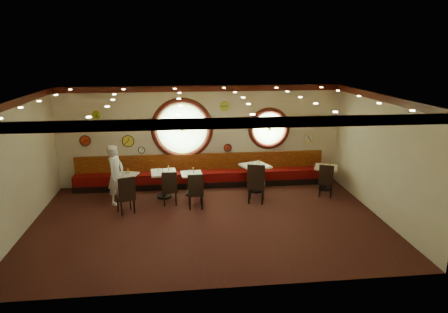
% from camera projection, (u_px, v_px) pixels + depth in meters
% --- Properties ---
extents(floor, '(9.00, 6.00, 0.00)m').
position_uv_depth(floor, '(209.00, 221.00, 10.32)').
color(floor, black).
rests_on(floor, ground).
extents(ceiling, '(9.00, 6.00, 0.02)m').
position_uv_depth(ceiling, '(207.00, 97.00, 9.47)').
color(ceiling, gold).
rests_on(ceiling, wall_back).
extents(wall_back, '(9.00, 0.02, 3.20)m').
position_uv_depth(wall_back, '(201.00, 136.00, 12.77)').
color(wall_back, beige).
rests_on(wall_back, floor).
extents(wall_front, '(9.00, 0.02, 3.20)m').
position_uv_depth(wall_front, '(221.00, 208.00, 7.02)').
color(wall_front, beige).
rests_on(wall_front, floor).
extents(wall_left, '(0.02, 6.00, 3.20)m').
position_uv_depth(wall_left, '(18.00, 168.00, 9.41)').
color(wall_left, beige).
rests_on(wall_left, floor).
extents(wall_right, '(0.02, 6.00, 3.20)m').
position_uv_depth(wall_right, '(380.00, 156.00, 10.38)').
color(wall_right, beige).
rests_on(wall_right, floor).
extents(molding_back, '(9.00, 0.10, 0.18)m').
position_uv_depth(molding_back, '(201.00, 89.00, 12.32)').
color(molding_back, '#3C100A').
rests_on(molding_back, wall_back).
extents(molding_front, '(9.00, 0.10, 0.18)m').
position_uv_depth(molding_front, '(220.00, 123.00, 6.67)').
color(molding_front, '#3C100A').
rests_on(molding_front, wall_back).
extents(molding_left, '(0.10, 6.00, 0.18)m').
position_uv_depth(molding_left, '(11.00, 104.00, 9.02)').
color(molding_left, '#3C100A').
rests_on(molding_left, wall_back).
extents(molding_right, '(0.10, 6.00, 0.18)m').
position_uv_depth(molding_right, '(385.00, 98.00, 9.97)').
color(molding_right, '#3C100A').
rests_on(molding_right, wall_back).
extents(banquette_base, '(8.00, 0.55, 0.20)m').
position_uv_depth(banquette_base, '(202.00, 183.00, 12.90)').
color(banquette_base, black).
rests_on(banquette_base, floor).
extents(banquette_seat, '(8.00, 0.55, 0.30)m').
position_uv_depth(banquette_seat, '(202.00, 176.00, 12.83)').
color(banquette_seat, '#5D0808').
rests_on(banquette_seat, banquette_base).
extents(banquette_back, '(8.00, 0.10, 0.55)m').
position_uv_depth(banquette_back, '(202.00, 162.00, 12.94)').
color(banquette_back, '#5F0B07').
rests_on(banquette_back, wall_back).
extents(porthole_left_glass, '(1.66, 0.02, 1.66)m').
position_uv_depth(porthole_left_glass, '(182.00, 129.00, 12.63)').
color(porthole_left_glass, '#93D580').
rests_on(porthole_left_glass, wall_back).
extents(porthole_left_frame, '(1.98, 0.18, 1.98)m').
position_uv_depth(porthole_left_frame, '(182.00, 129.00, 12.62)').
color(porthole_left_frame, '#3C100A').
rests_on(porthole_left_frame, wall_back).
extents(porthole_left_ring, '(1.61, 0.03, 1.61)m').
position_uv_depth(porthole_left_ring, '(182.00, 129.00, 12.59)').
color(porthole_left_ring, gold).
rests_on(porthole_left_ring, wall_back).
extents(porthole_right_glass, '(1.10, 0.02, 1.10)m').
position_uv_depth(porthole_right_glass, '(269.00, 128.00, 12.95)').
color(porthole_right_glass, '#93D580').
rests_on(porthole_right_glass, wall_back).
extents(porthole_right_frame, '(1.38, 0.18, 1.38)m').
position_uv_depth(porthole_right_frame, '(269.00, 128.00, 12.93)').
color(porthole_right_frame, '#3C100A').
rests_on(porthole_right_frame, wall_back).
extents(porthole_right_ring, '(1.09, 0.03, 1.09)m').
position_uv_depth(porthole_right_ring, '(269.00, 129.00, 12.91)').
color(porthole_right_ring, gold).
rests_on(porthole_right_ring, wall_back).
extents(wall_clock_0, '(0.34, 0.03, 0.34)m').
position_uv_depth(wall_clock_0, '(309.00, 138.00, 13.15)').
color(wall_clock_0, silver).
rests_on(wall_clock_0, wall_back).
extents(wall_clock_1, '(0.26, 0.03, 0.26)m').
position_uv_depth(wall_clock_1, '(96.00, 115.00, 12.19)').
color(wall_clock_1, '#A4C226').
rests_on(wall_clock_1, wall_back).
extents(wall_clock_2, '(0.24, 0.03, 0.24)m').
position_uv_depth(wall_clock_2, '(228.00, 148.00, 12.93)').
color(wall_clock_2, red).
rests_on(wall_clock_2, wall_back).
extents(wall_clock_3, '(0.30, 0.03, 0.30)m').
position_uv_depth(wall_clock_3, '(225.00, 106.00, 12.56)').
color(wall_clock_3, '#B0D141').
rests_on(wall_clock_3, wall_back).
extents(wall_clock_4, '(0.36, 0.03, 0.36)m').
position_uv_depth(wall_clock_4, '(128.00, 141.00, 12.51)').
color(wall_clock_4, yellow).
rests_on(wall_clock_4, wall_back).
extents(wall_clock_5, '(0.32, 0.03, 0.32)m').
position_uv_depth(wall_clock_5, '(85.00, 141.00, 12.36)').
color(wall_clock_5, '#B53112').
rests_on(wall_clock_5, wall_back).
extents(wall_clock_6, '(0.22, 0.03, 0.22)m').
position_uv_depth(wall_clock_6, '(243.00, 125.00, 12.78)').
color(wall_clock_6, gold).
rests_on(wall_clock_6, wall_back).
extents(wall_clock_7, '(0.20, 0.03, 0.20)m').
position_uv_depth(wall_clock_7, '(142.00, 150.00, 12.63)').
color(wall_clock_7, white).
rests_on(wall_clock_7, wall_back).
extents(table_a, '(0.74, 0.74, 0.66)m').
position_uv_depth(table_a, '(127.00, 182.00, 12.03)').
color(table_a, black).
rests_on(table_a, floor).
extents(table_b, '(0.79, 0.79, 0.80)m').
position_uv_depth(table_b, '(164.00, 181.00, 11.83)').
color(table_b, black).
rests_on(table_b, floor).
extents(table_c, '(0.67, 0.67, 0.68)m').
position_uv_depth(table_c, '(192.00, 181.00, 12.06)').
color(table_c, black).
rests_on(table_c, floor).
extents(table_d, '(0.99, 0.99, 0.85)m').
position_uv_depth(table_d, '(255.00, 175.00, 12.35)').
color(table_d, black).
rests_on(table_d, floor).
extents(table_e, '(0.89, 0.89, 0.75)m').
position_uv_depth(table_e, '(326.00, 175.00, 12.52)').
color(table_e, black).
rests_on(table_e, floor).
extents(chair_a, '(0.58, 0.58, 0.65)m').
position_uv_depth(chair_a, '(126.00, 193.00, 10.60)').
color(chair_a, black).
rests_on(chair_a, floor).
extents(chair_b, '(0.44, 0.44, 0.62)m').
position_uv_depth(chair_b, '(170.00, 186.00, 11.22)').
color(chair_b, black).
rests_on(chair_b, floor).
extents(chair_c, '(0.44, 0.44, 0.63)m').
position_uv_depth(chair_c, '(196.00, 189.00, 10.96)').
color(chair_c, black).
rests_on(chair_c, floor).
extents(chair_d, '(0.61, 0.61, 0.73)m').
position_uv_depth(chair_d, '(256.00, 181.00, 11.34)').
color(chair_d, black).
rests_on(chair_d, floor).
extents(chair_e, '(0.56, 0.56, 0.62)m').
position_uv_depth(chair_e, '(326.00, 178.00, 11.86)').
color(chair_e, black).
rests_on(chair_e, floor).
extents(condiment_a_salt, '(0.03, 0.03, 0.09)m').
position_uv_depth(condiment_a_salt, '(126.00, 173.00, 11.99)').
color(condiment_a_salt, silver).
rests_on(condiment_a_salt, table_a).
extents(condiment_b_salt, '(0.04, 0.04, 0.11)m').
position_uv_depth(condiment_b_salt, '(159.00, 170.00, 11.77)').
color(condiment_b_salt, silver).
rests_on(condiment_b_salt, table_b).
extents(condiment_c_salt, '(0.03, 0.03, 0.10)m').
position_uv_depth(condiment_c_salt, '(189.00, 171.00, 12.06)').
color(condiment_c_salt, silver).
rests_on(condiment_c_salt, table_c).
extents(condiment_d_salt, '(0.03, 0.03, 0.09)m').
position_uv_depth(condiment_d_salt, '(253.00, 163.00, 12.29)').
color(condiment_d_salt, silver).
rests_on(condiment_d_salt, table_d).
extents(condiment_a_pepper, '(0.04, 0.04, 0.10)m').
position_uv_depth(condiment_a_pepper, '(127.00, 172.00, 11.97)').
color(condiment_a_pepper, silver).
rests_on(condiment_a_pepper, table_a).
extents(condiment_b_pepper, '(0.04, 0.04, 0.11)m').
position_uv_depth(condiment_b_pepper, '(163.00, 171.00, 11.68)').
color(condiment_b_pepper, silver).
rests_on(condiment_b_pepper, table_b).
extents(condiment_c_pepper, '(0.04, 0.04, 0.11)m').
position_uv_depth(condiment_c_pepper, '(194.00, 172.00, 11.97)').
color(condiment_c_pepper, silver).
rests_on(condiment_c_pepper, table_c).
extents(condiment_d_pepper, '(0.03, 0.03, 0.10)m').
position_uv_depth(condiment_d_pepper, '(257.00, 163.00, 12.25)').
color(condiment_d_pepper, silver).
rests_on(condiment_d_pepper, table_d).
extents(condiment_a_bottle, '(0.05, 0.05, 0.17)m').
position_uv_depth(condiment_a_bottle, '(128.00, 171.00, 12.05)').
color(condiment_a_bottle, gold).
rests_on(condiment_a_bottle, table_a).
extents(condiment_b_bottle, '(0.05, 0.05, 0.15)m').
position_uv_depth(condiment_b_bottle, '(169.00, 168.00, 11.85)').
color(condiment_b_bottle, gold).
rests_on(condiment_b_bottle, table_b).
extents(condiment_c_bottle, '(0.05, 0.05, 0.15)m').
position_uv_depth(condiment_c_bottle, '(193.00, 170.00, 12.04)').
color(condiment_c_bottle, orange).
rests_on(condiment_c_bottle, table_c).
extents(condiment_d_bottle, '(0.05, 0.05, 0.15)m').
position_uv_depth(condiment_d_bottle, '(259.00, 162.00, 12.34)').
color(condiment_d_bottle, gold).
rests_on(condiment_d_bottle, table_d).
extents(condiment_e_salt, '(0.03, 0.03, 0.09)m').
position_uv_depth(condiment_e_salt, '(323.00, 165.00, 12.46)').
color(condiment_e_salt, silver).
rests_on(condiment_e_salt, table_e).
extents(condiment_e_pepper, '(0.03, 0.03, 0.09)m').
position_uv_depth(condiment_e_pepper, '(329.00, 166.00, 12.36)').
color(condiment_e_pepper, silver).
rests_on(condiment_e_pepper, table_e).
extents(condiment_e_bottle, '(0.04, 0.04, 0.14)m').
position_uv_depth(condiment_e_bottle, '(330.00, 164.00, 12.47)').
color(condiment_e_bottle, yellow).
rests_on(condiment_e_bottle, table_e).
extents(waiter, '(0.60, 0.73, 1.72)m').
position_uv_depth(waiter, '(116.00, 174.00, 11.30)').
color(waiter, white).
rests_on(waiter, floor).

